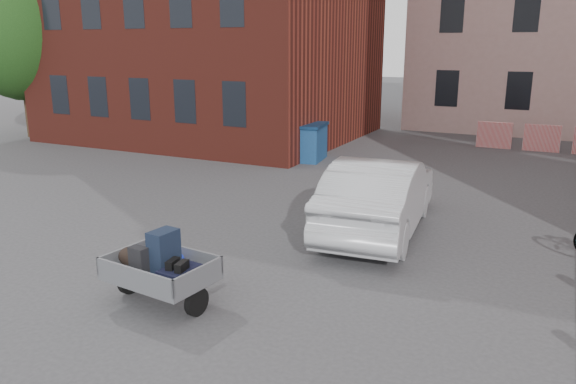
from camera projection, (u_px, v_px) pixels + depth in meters
The scene contains 7 objects.
ground at pixel (241, 272), 10.01m from camera, with size 120.00×120.00×0.00m, color #38383A.
far_building at pixel (150, 43), 36.61m from camera, with size 6.00×6.00×8.00m, color maroon.
tree at pixel (19, 13), 23.33m from camera, with size 5.28×5.28×8.30m.
barriers at pixel (542, 138), 21.10m from camera, with size 4.70×0.18×1.00m.
trailer at pixel (160, 267), 8.65m from camera, with size 1.71×1.88×1.20m.
dumpster at pixel (282, 140), 19.79m from camera, with size 3.23×1.99×1.27m.
silver_car at pixel (379, 195), 12.01m from camera, with size 1.71×4.91×1.62m, color #ACAFB4.
Camera 1 is at (4.86, -7.98, 3.95)m, focal length 35.00 mm.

